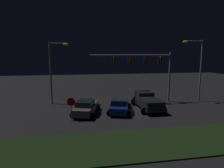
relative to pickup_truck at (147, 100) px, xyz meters
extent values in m
plane|color=black|center=(-2.50, -0.45, -1.00)|extent=(80.00, 80.00, 0.00)
cube|color=black|center=(-2.50, -8.36, -0.95)|extent=(25.17, 4.82, 0.10)
cube|color=black|center=(0.00, -0.17, -0.32)|extent=(2.00, 5.40, 0.55)
cube|color=black|center=(0.00, 1.01, 0.38)|extent=(1.84, 1.90, 0.85)
cube|color=black|center=(0.00, 1.01, 0.50)|extent=(1.76, 1.52, 0.51)
cube|color=black|center=(0.00, -1.25, 0.18)|extent=(1.92, 3.03, 0.45)
cylinder|color=black|center=(-1.03, 1.77, -0.60)|extent=(0.80, 0.22, 0.80)
cylinder|color=black|center=(1.03, 1.77, -0.60)|extent=(0.80, 0.22, 0.80)
cylinder|color=black|center=(-1.03, -2.12, -0.60)|extent=(0.80, 0.22, 0.80)
cylinder|color=black|center=(1.03, -2.12, -0.60)|extent=(0.80, 0.22, 0.80)
cube|color=navy|center=(-3.38, -0.75, -0.39)|extent=(2.94, 4.72, 0.70)
cube|color=black|center=(-3.45, -0.99, 0.24)|extent=(2.09, 2.36, 0.55)
cylinder|color=black|center=(-3.85, 0.94, -0.68)|extent=(0.64, 0.22, 0.64)
cylinder|color=black|center=(-2.08, 0.44, -0.68)|extent=(0.64, 0.22, 0.64)
cylinder|color=black|center=(-4.67, -1.93, -0.68)|extent=(0.64, 0.22, 0.64)
cylinder|color=black|center=(-2.90, -2.44, -0.68)|extent=(0.64, 0.22, 0.64)
cube|color=#514C47|center=(-6.99, -0.82, -0.39)|extent=(3.00, 4.73, 0.70)
cube|color=black|center=(-7.06, -1.06, 0.24)|extent=(2.11, 2.38, 0.55)
cylinder|color=black|center=(-7.44, 0.88, -0.68)|extent=(0.64, 0.22, 0.64)
cylinder|color=black|center=(-5.68, 0.35, -0.68)|extent=(0.64, 0.22, 0.64)
cylinder|color=black|center=(-8.30, -1.98, -0.68)|extent=(0.64, 0.22, 0.64)
cylinder|color=black|center=(-6.54, -2.52, -0.68)|extent=(0.64, 0.22, 0.64)
cylinder|color=slate|center=(3.97, 2.76, 2.25)|extent=(0.24, 0.24, 6.50)
cylinder|color=slate|center=(-1.13, 2.76, 5.10)|extent=(10.20, 0.18, 0.18)
cube|color=black|center=(2.57, 2.76, 4.50)|extent=(0.32, 0.44, 0.95)
sphere|color=red|center=(2.57, 2.53, 4.80)|extent=(0.22, 0.22, 0.22)
sphere|color=#59380A|center=(2.57, 2.53, 4.50)|extent=(0.22, 0.22, 0.22)
sphere|color=#0C4719|center=(2.57, 2.53, 4.20)|extent=(0.22, 0.22, 0.22)
cube|color=black|center=(0.57, 2.76, 4.50)|extent=(0.32, 0.44, 0.95)
sphere|color=red|center=(0.57, 2.53, 4.80)|extent=(0.22, 0.22, 0.22)
sphere|color=#59380A|center=(0.57, 2.53, 4.50)|extent=(0.22, 0.22, 0.22)
sphere|color=#0C4719|center=(0.57, 2.53, 4.20)|extent=(0.22, 0.22, 0.22)
cube|color=black|center=(-1.43, 2.76, 4.50)|extent=(0.32, 0.44, 0.95)
sphere|color=red|center=(-1.43, 2.53, 4.80)|extent=(0.22, 0.22, 0.22)
sphere|color=#59380A|center=(-1.43, 2.53, 4.50)|extent=(0.22, 0.22, 0.22)
sphere|color=#0C4719|center=(-1.43, 2.53, 4.20)|extent=(0.22, 0.22, 0.22)
cube|color=black|center=(-3.43, 2.76, 4.50)|extent=(0.32, 0.44, 0.95)
sphere|color=red|center=(-3.43, 2.53, 4.80)|extent=(0.22, 0.22, 0.22)
sphere|color=#59380A|center=(-3.43, 2.53, 4.50)|extent=(0.22, 0.22, 0.22)
sphere|color=#0C4719|center=(-3.43, 2.53, 4.20)|extent=(0.22, 0.22, 0.22)
cylinder|color=slate|center=(-11.09, 4.17, 2.84)|extent=(0.20, 0.20, 7.68)
cylinder|color=slate|center=(-10.11, 4.17, 6.53)|extent=(1.96, 0.12, 0.12)
ellipsoid|color=#F9CC72|center=(-9.13, 4.17, 6.43)|extent=(0.70, 0.44, 0.30)
cylinder|color=slate|center=(8.14, 2.38, 3.02)|extent=(0.20, 0.20, 8.03)
cylinder|color=slate|center=(6.93, 2.38, 6.88)|extent=(2.42, 0.12, 0.12)
ellipsoid|color=#F9CC72|center=(5.72, 2.38, 6.78)|extent=(0.70, 0.44, 0.30)
cylinder|color=slate|center=(-8.40, -2.68, 0.10)|extent=(0.07, 0.07, 2.20)
cylinder|color=#B20C0F|center=(-8.40, -2.71, 0.85)|extent=(0.76, 0.03, 0.76)
camera|label=1|loc=(-7.55, -20.43, 5.18)|focal=30.76mm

